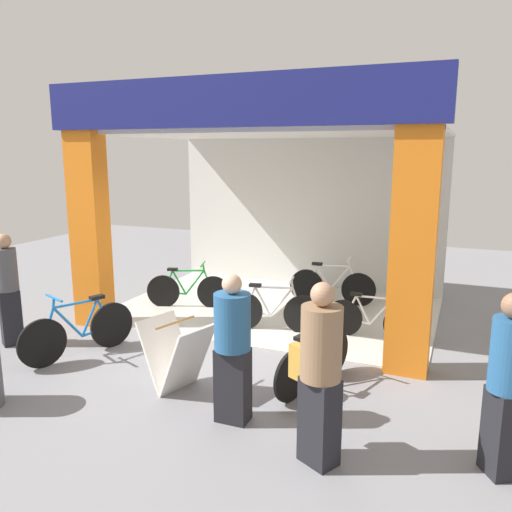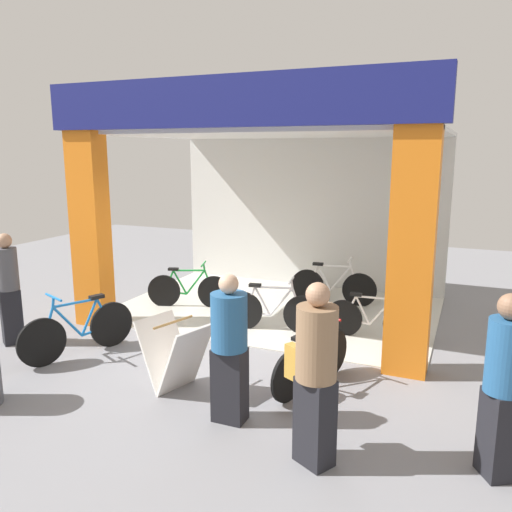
{
  "view_description": "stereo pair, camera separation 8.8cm",
  "coord_description": "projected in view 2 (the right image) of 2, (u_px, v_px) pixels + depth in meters",
  "views": [
    {
      "loc": [
        3.05,
        -6.47,
        2.8
      ],
      "look_at": [
        0.0,
        0.93,
        1.15
      ],
      "focal_mm": 36.19,
      "sensor_mm": 36.0,
      "label": 1
    },
    {
      "loc": [
        3.13,
        -6.44,
        2.8
      ],
      "look_at": [
        0.0,
        0.93,
        1.15
      ],
      "focal_mm": 36.19,
      "sensor_mm": 36.0,
      "label": 2
    }
  ],
  "objects": [
    {
      "name": "ground_plane",
      "position": [
        231.0,
        344.0,
        7.57
      ],
      "size": [
        18.94,
        18.94,
        0.0
      ],
      "primitive_type": "plane",
      "color": "gray",
      "rests_on": "ground"
    },
    {
      "name": "shop_facade",
      "position": [
        277.0,
        196.0,
        8.84
      ],
      "size": [
        5.67,
        4.04,
        3.76
      ],
      "color": "beige",
      "rests_on": "ground"
    },
    {
      "name": "bicycle_inside_0",
      "position": [
        333.0,
        286.0,
        9.47
      ],
      "size": [
        1.58,
        0.43,
        0.87
      ],
      "color": "black",
      "rests_on": "ground"
    },
    {
      "name": "bicycle_inside_1",
      "position": [
        189.0,
        290.0,
        9.28
      ],
      "size": [
        1.44,
        0.54,
        0.83
      ],
      "color": "black",
      "rests_on": "ground"
    },
    {
      "name": "bicycle_inside_2",
      "position": [
        272.0,
        310.0,
        8.04
      ],
      "size": [
        1.55,
        0.43,
        0.86
      ],
      "color": "black",
      "rests_on": "ground"
    },
    {
      "name": "bicycle_inside_3",
      "position": [
        372.0,
        320.0,
        7.69
      ],
      "size": [
        1.44,
        0.4,
        0.79
      ],
      "color": "black",
      "rests_on": "ground"
    },
    {
      "name": "bicycle_parked_0",
      "position": [
        312.0,
        361.0,
        6.13
      ],
      "size": [
        0.54,
        1.45,
        0.83
      ],
      "color": "black",
      "rests_on": "ground"
    },
    {
      "name": "bicycle_parked_1",
      "position": [
        79.0,
        330.0,
        7.09
      ],
      "size": [
        0.66,
        1.56,
        0.92
      ],
      "color": "black",
      "rests_on": "ground"
    },
    {
      "name": "sandwich_board_sign",
      "position": [
        175.0,
        355.0,
        6.09
      ],
      "size": [
        0.92,
        0.79,
        0.85
      ],
      "color": "silver",
      "rests_on": "ground"
    },
    {
      "name": "pedestrian_0",
      "position": [
        503.0,
        385.0,
        4.36
      ],
      "size": [
        0.45,
        0.45,
        1.65
      ],
      "color": "black",
      "rests_on": "ground"
    },
    {
      "name": "pedestrian_1",
      "position": [
        315.0,
        372.0,
        4.54
      ],
      "size": [
        0.59,
        0.5,
        1.7
      ],
      "color": "black",
      "rests_on": "ground"
    },
    {
      "name": "pedestrian_2",
      "position": [
        229.0,
        346.0,
        5.29
      ],
      "size": [
        0.38,
        0.38,
        1.59
      ],
      "color": "black",
      "rests_on": "ground"
    },
    {
      "name": "pedestrian_3",
      "position": [
        8.0,
        289.0,
        7.46
      ],
      "size": [
        0.47,
        0.57,
        1.64
      ],
      "color": "black",
      "rests_on": "ground"
    }
  ]
}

